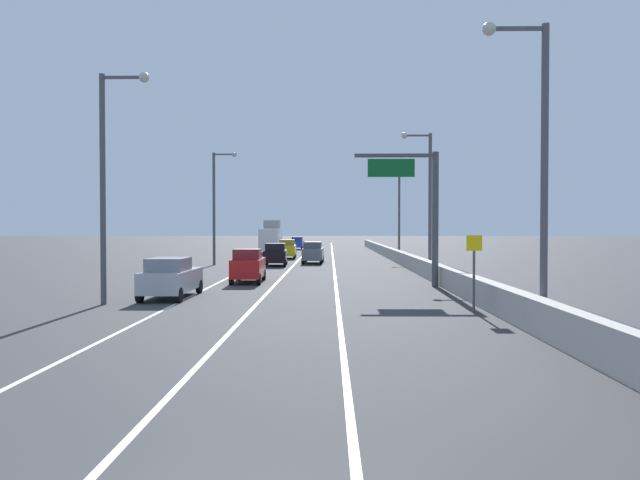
{
  "coord_description": "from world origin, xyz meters",
  "views": [
    {
      "loc": [
        1.14,
        -5.87,
        3.3
      ],
      "look_at": [
        0.42,
        39.07,
        2.35
      ],
      "focal_mm": 33.62,
      "sensor_mm": 36.0,
      "label": 1
    }
  ],
  "objects_px": {
    "lamp_post_left_near": "(109,171)",
    "lamp_post_right_third": "(397,205)",
    "lamp_post_right_near": "(536,153)",
    "lamp_post_left_mid": "(217,200)",
    "car_gray_0": "(313,253)",
    "box_truck": "(271,238)",
    "car_red_4": "(248,266)",
    "overhead_sign_gantry": "(422,202)",
    "speed_advisory_sign": "(474,267)",
    "car_black_1": "(276,255)",
    "car_silver_3": "(171,278)",
    "car_blue_5": "(297,243)",
    "lamp_post_right_second": "(426,193)",
    "car_yellow_2": "(287,249)"
  },
  "relations": [
    {
      "from": "car_gray_0",
      "to": "box_truck",
      "type": "xyz_separation_m",
      "value": [
        -5.99,
        21.9,
        0.94
      ]
    },
    {
      "from": "car_red_4",
      "to": "box_truck",
      "type": "relative_size",
      "value": 0.4
    },
    {
      "from": "car_gray_0",
      "to": "box_truck",
      "type": "relative_size",
      "value": 0.44
    },
    {
      "from": "lamp_post_right_third",
      "to": "car_gray_0",
      "type": "xyz_separation_m",
      "value": [
        -8.69,
        -9.25,
        -4.7
      ]
    },
    {
      "from": "lamp_post_right_near",
      "to": "car_gray_0",
      "type": "bearing_deg",
      "value": 103.02
    },
    {
      "from": "car_silver_3",
      "to": "car_blue_5",
      "type": "relative_size",
      "value": 1.15
    },
    {
      "from": "speed_advisory_sign",
      "to": "box_truck",
      "type": "bearing_deg",
      "value": 103.77
    },
    {
      "from": "speed_advisory_sign",
      "to": "car_silver_3",
      "type": "height_order",
      "value": "speed_advisory_sign"
    },
    {
      "from": "lamp_post_right_second",
      "to": "car_red_4",
      "type": "relative_size",
      "value": 2.43
    },
    {
      "from": "lamp_post_right_second",
      "to": "car_blue_5",
      "type": "distance_m",
      "value": 49.1
    },
    {
      "from": "lamp_post_right_near",
      "to": "lamp_post_left_mid",
      "type": "relative_size",
      "value": 1.0
    },
    {
      "from": "speed_advisory_sign",
      "to": "car_black_1",
      "type": "distance_m",
      "value": 29.83
    },
    {
      "from": "speed_advisory_sign",
      "to": "car_yellow_2",
      "type": "xyz_separation_m",
      "value": [
        -10.08,
        40.1,
        -0.76
      ]
    },
    {
      "from": "speed_advisory_sign",
      "to": "lamp_post_right_second",
      "type": "relative_size",
      "value": 0.3
    },
    {
      "from": "car_gray_0",
      "to": "lamp_post_right_third",
      "type": "bearing_deg",
      "value": 46.79
    },
    {
      "from": "lamp_post_right_near",
      "to": "car_blue_5",
      "type": "distance_m",
      "value": 70.89
    },
    {
      "from": "lamp_post_right_second",
      "to": "lamp_post_right_near",
      "type": "bearing_deg",
      "value": -90.18
    },
    {
      "from": "lamp_post_right_second",
      "to": "box_truck",
      "type": "distance_m",
      "value": 37.93
    },
    {
      "from": "lamp_post_right_second",
      "to": "box_truck",
      "type": "xyz_separation_m",
      "value": [
        -14.23,
        34.95,
        -3.76
      ]
    },
    {
      "from": "car_red_4",
      "to": "lamp_post_left_mid",
      "type": "bearing_deg",
      "value": 106.74
    },
    {
      "from": "lamp_post_right_near",
      "to": "lamp_post_left_near",
      "type": "xyz_separation_m",
      "value": [
        -16.07,
        6.0,
        0.0
      ]
    },
    {
      "from": "speed_advisory_sign",
      "to": "box_truck",
      "type": "height_order",
      "value": "box_truck"
    },
    {
      "from": "lamp_post_left_near",
      "to": "car_gray_0",
      "type": "height_order",
      "value": "lamp_post_left_near"
    },
    {
      "from": "lamp_post_left_near",
      "to": "car_red_4",
      "type": "height_order",
      "value": "lamp_post_left_near"
    },
    {
      "from": "lamp_post_right_near",
      "to": "lamp_post_right_second",
      "type": "height_order",
      "value": "same"
    },
    {
      "from": "lamp_post_right_second",
      "to": "car_blue_5",
      "type": "bearing_deg",
      "value": 103.63
    },
    {
      "from": "lamp_post_left_near",
      "to": "car_black_1",
      "type": "bearing_deg",
      "value": 79.51
    },
    {
      "from": "car_silver_3",
      "to": "car_red_4",
      "type": "xyz_separation_m",
      "value": [
        2.55,
        7.8,
        0.06
      ]
    },
    {
      "from": "car_silver_3",
      "to": "lamp_post_right_near",
      "type": "bearing_deg",
      "value": -30.85
    },
    {
      "from": "car_silver_3",
      "to": "car_blue_5",
      "type": "xyz_separation_m",
      "value": [
        2.63,
        61.39,
        -0.01
      ]
    },
    {
      "from": "overhead_sign_gantry",
      "to": "lamp_post_left_near",
      "type": "height_order",
      "value": "lamp_post_left_near"
    },
    {
      "from": "car_silver_3",
      "to": "car_red_4",
      "type": "height_order",
      "value": "car_red_4"
    },
    {
      "from": "lamp_post_right_near",
      "to": "lamp_post_right_second",
      "type": "xyz_separation_m",
      "value": [
        0.07,
        22.31,
        0.0
      ]
    },
    {
      "from": "car_gray_0",
      "to": "car_silver_3",
      "type": "relative_size",
      "value": 0.93
    },
    {
      "from": "overhead_sign_gantry",
      "to": "box_truck",
      "type": "xyz_separation_m",
      "value": [
        -12.66,
        43.26,
        -2.8
      ]
    },
    {
      "from": "car_yellow_2",
      "to": "lamp_post_right_third",
      "type": "bearing_deg",
      "value": 3.58
    },
    {
      "from": "box_truck",
      "to": "car_yellow_2",
      "type": "bearing_deg",
      "value": -77.26
    },
    {
      "from": "lamp_post_right_third",
      "to": "car_red_4",
      "type": "xyz_separation_m",
      "value": [
        -12.04,
        -28.4,
        -4.69
      ]
    },
    {
      "from": "lamp_post_right_second",
      "to": "lamp_post_right_third",
      "type": "distance_m",
      "value": 22.31
    },
    {
      "from": "car_gray_0",
      "to": "car_red_4",
      "type": "bearing_deg",
      "value": -99.91
    },
    {
      "from": "lamp_post_left_mid",
      "to": "car_red_4",
      "type": "height_order",
      "value": "lamp_post_left_mid"
    },
    {
      "from": "speed_advisory_sign",
      "to": "car_silver_3",
      "type": "xyz_separation_m",
      "value": [
        -13.01,
        4.62,
        -0.81
      ]
    },
    {
      "from": "lamp_post_right_third",
      "to": "car_black_1",
      "type": "xyz_separation_m",
      "value": [
        -11.81,
        -12.81,
        -4.72
      ]
    },
    {
      "from": "lamp_post_right_near",
      "to": "car_red_4",
      "type": "height_order",
      "value": "lamp_post_right_near"
    },
    {
      "from": "car_blue_5",
      "to": "speed_advisory_sign",
      "type": "bearing_deg",
      "value": -81.06
    },
    {
      "from": "lamp_post_left_near",
      "to": "lamp_post_right_third",
      "type": "bearing_deg",
      "value": 66.76
    },
    {
      "from": "car_red_4",
      "to": "car_blue_5",
      "type": "distance_m",
      "value": 53.59
    },
    {
      "from": "speed_advisory_sign",
      "to": "car_gray_0",
      "type": "height_order",
      "value": "speed_advisory_sign"
    },
    {
      "from": "car_black_1",
      "to": "car_blue_5",
      "type": "bearing_deg",
      "value": 90.24
    },
    {
      "from": "lamp_post_left_near",
      "to": "car_silver_3",
      "type": "relative_size",
      "value": 2.08
    }
  ]
}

